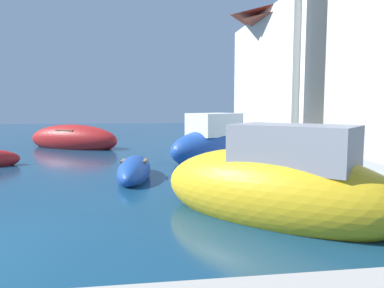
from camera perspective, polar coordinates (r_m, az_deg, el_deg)
The scene contains 7 objects.
quay_promenade at distance 5.48m, azimuth 5.10°, elevation -14.65°, with size 44.00×32.00×0.50m.
moored_boat_2 at distance 19.85m, azimuth -17.97°, elevation 0.68°, with size 5.38×4.08×1.56m.
moored_boat_3 at distance 11.16m, azimuth -8.96°, elevation -4.10°, with size 1.23×3.11×0.84m.
moored_boat_4 at distance 7.37m, azimuth 12.76°, elevation -6.60°, with size 4.88×4.81×2.22m.
moored_boat_5 at distance 14.85m, azimuth 4.40°, elevation -0.15°, with size 5.19×4.16×2.25m.
waterfront_building_annex at distance 22.20m, azimuth 18.67°, elevation 11.01°, with size 6.16×10.23×7.35m.
waterfront_building_far at distance 22.78m, azimuth 17.98°, elevation 11.52°, with size 6.87×10.52×7.83m.
Camera 1 is at (3.13, -5.36, 2.19)m, focal length 34.34 mm.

